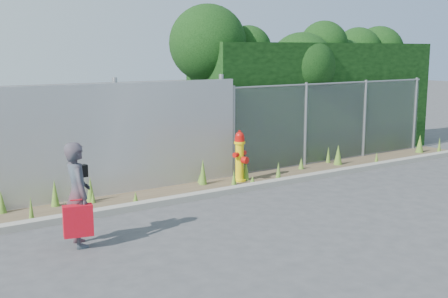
% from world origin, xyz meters
% --- Properties ---
extents(ground, '(80.00, 80.00, 0.00)m').
position_xyz_m(ground, '(0.00, 0.00, 0.00)').
color(ground, '#3D3D40').
rests_on(ground, ground).
extents(curb, '(16.00, 0.22, 0.12)m').
position_xyz_m(curb, '(0.00, 1.80, 0.06)').
color(curb, gray).
rests_on(curb, ground).
extents(weed_strip, '(16.00, 1.32, 0.55)m').
position_xyz_m(weed_strip, '(-0.53, 2.51, 0.13)').
color(weed_strip, brown).
rests_on(weed_strip, ground).
extents(corrugated_fence, '(8.50, 0.21, 2.30)m').
position_xyz_m(corrugated_fence, '(-3.25, 3.01, 1.10)').
color(corrugated_fence, '#B1B3B9').
rests_on(corrugated_fence, ground).
extents(chainlink_fence, '(6.50, 0.07, 2.05)m').
position_xyz_m(chainlink_fence, '(4.25, 3.00, 1.03)').
color(chainlink_fence, gray).
rests_on(chainlink_fence, ground).
extents(hedge, '(7.96, 2.15, 3.89)m').
position_xyz_m(hedge, '(4.27, 4.02, 2.00)').
color(hedge, black).
rests_on(hedge, ground).
extents(fire_hydrant, '(0.38, 0.34, 1.13)m').
position_xyz_m(fire_hydrant, '(0.86, 2.49, 0.55)').
color(fire_hydrant, yellow).
rests_on(fire_hydrant, ground).
extents(woman, '(0.42, 0.59, 1.53)m').
position_xyz_m(woman, '(-3.43, 0.57, 0.77)').
color(woman, '#0F5360').
rests_on(woman, ground).
extents(red_tote_bag, '(0.41, 0.15, 0.54)m').
position_xyz_m(red_tote_bag, '(-3.51, 0.38, 0.44)').
color(red_tote_bag, '#B60A15').
extents(black_shoulder_bag, '(0.24, 0.10, 0.18)m').
position_xyz_m(black_shoulder_bag, '(-3.33, 0.75, 1.06)').
color(black_shoulder_bag, black).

